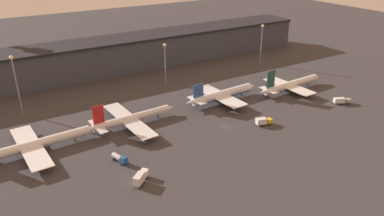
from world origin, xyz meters
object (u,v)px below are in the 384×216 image
service_vehicle_0 (120,158)px  service_vehicle_3 (263,121)px  airplane_1 (131,119)px  service_vehicle_1 (341,100)px  airplane_3 (291,85)px  airplane_0 (34,145)px  service_vehicle_2 (141,177)px  airplane_2 (222,95)px

service_vehicle_0 → service_vehicle_3: 61.96m
airplane_1 → service_vehicle_1: size_ratio=5.03×
airplane_3 → airplane_0: bearing=174.8°
airplane_1 → service_vehicle_0: 28.67m
airplane_0 → service_vehicle_2: 44.93m
service_vehicle_1 → service_vehicle_3: size_ratio=1.14×
service_vehicle_0 → airplane_3: bearing=82.5°
airplane_0 → airplane_1: size_ratio=1.14×
airplane_0 → service_vehicle_0: airplane_0 is taller
airplane_0 → service_vehicle_3: bearing=-20.5°
airplane_2 → service_vehicle_0: 66.43m
service_vehicle_3 → airplane_3: bearing=45.7°
service_vehicle_1 → airplane_2: bearing=171.9°
airplane_3 → service_vehicle_2: (-98.16, -32.99, -1.25)m
airplane_0 → service_vehicle_2: size_ratio=6.58×
airplane_3 → service_vehicle_0: size_ratio=6.29×
airplane_0 → service_vehicle_0: (23.85, -22.40, -1.39)m
service_vehicle_1 → service_vehicle_0: bearing=-157.4°
service_vehicle_2 → service_vehicle_3: service_vehicle_2 is taller
service_vehicle_0 → airplane_0: bearing=-151.0°
service_vehicle_0 → airplane_1: bearing=131.2°
airplane_2 → service_vehicle_1: (46.58, -31.63, -1.75)m
service_vehicle_1 → service_vehicle_2: (-106.74, -8.29, 0.29)m
airplane_2 → service_vehicle_1: airplane_2 is taller
service_vehicle_1 → service_vehicle_3: 46.29m
airplane_3 → service_vehicle_2: bearing=-164.7°
service_vehicle_3 → service_vehicle_1: bearing=12.1°
airplane_3 → service_vehicle_0: 101.13m
airplane_2 → service_vehicle_1: bearing=-37.4°
airplane_2 → airplane_3: (38.00, -6.94, -0.22)m
service_vehicle_0 → service_vehicle_3: size_ratio=0.97×
airplane_1 → service_vehicle_2: bearing=-112.1°
service_vehicle_2 → service_vehicle_3: 61.43m
airplane_0 → airplane_3: 123.39m
service_vehicle_1 → service_vehicle_2: service_vehicle_2 is taller
airplane_2 → service_vehicle_3: airplane_2 is taller
airplane_2 → service_vehicle_3: (0.35, -29.31, -1.68)m
airplane_1 → service_vehicle_3: bearing=-34.7°
service_vehicle_2 → airplane_2: bearing=-8.0°
service_vehicle_2 → service_vehicle_0: bearing=53.5°
service_vehicle_1 → airplane_3: bearing=135.2°
airplane_0 → service_vehicle_3: 89.71m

